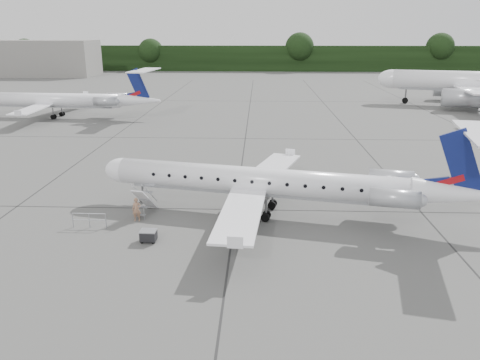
# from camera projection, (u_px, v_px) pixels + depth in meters

# --- Properties ---
(ground) EXTENTS (320.00, 320.00, 0.00)m
(ground) POSITION_uv_depth(u_px,v_px,m) (294.00, 237.00, 29.34)
(ground) COLOR #565754
(ground) RESTS_ON ground
(treeline) EXTENTS (260.00, 4.00, 8.00)m
(treeline) POSITION_uv_depth(u_px,v_px,m) (267.00, 58.00, 151.91)
(treeline) COLOR black
(treeline) RESTS_ON ground
(terminal_building) EXTENTS (40.00, 14.00, 10.00)m
(terminal_building) POSITION_uv_depth(u_px,v_px,m) (26.00, 58.00, 135.25)
(terminal_building) COLOR gray
(terminal_building) RESTS_ON ground
(main_regional_jet) EXTENTS (29.39, 23.77, 6.68)m
(main_regional_jet) POSITION_uv_depth(u_px,v_px,m) (257.00, 168.00, 32.30)
(main_regional_jet) COLOR white
(main_regional_jet) RESTS_ON ground
(airstair) EXTENTS (1.31, 2.44, 2.09)m
(airstair) POSITION_uv_depth(u_px,v_px,m) (145.00, 200.00, 32.80)
(airstair) COLOR white
(airstair) RESTS_ON ground
(passenger) EXTENTS (0.62, 0.42, 1.64)m
(passenger) POSITION_uv_depth(u_px,v_px,m) (137.00, 210.00, 31.67)
(passenger) COLOR #9A6F54
(passenger) RESTS_ON ground
(safety_railing) EXTENTS (2.20, 0.08, 1.00)m
(safety_railing) POSITION_uv_depth(u_px,v_px,m) (89.00, 221.00, 30.64)
(safety_railing) COLOR #979A9F
(safety_railing) RESTS_ON ground
(baggage_cart) EXTENTS (0.97, 0.79, 0.82)m
(baggage_cart) POSITION_uv_depth(u_px,v_px,m) (148.00, 236.00, 28.62)
(baggage_cart) COLOR black
(baggage_cart) RESTS_ON ground
(bg_narrowbody) EXTENTS (37.63, 30.91, 11.81)m
(bg_narrowbody) POSITION_uv_depth(u_px,v_px,m) (473.00, 71.00, 79.49)
(bg_narrowbody) COLOR white
(bg_narrowbody) RESTS_ON ground
(bg_regional_left) EXTENTS (29.17, 22.03, 7.27)m
(bg_regional_left) POSITION_uv_depth(u_px,v_px,m) (49.00, 93.00, 69.26)
(bg_regional_left) COLOR white
(bg_regional_left) RESTS_ON ground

